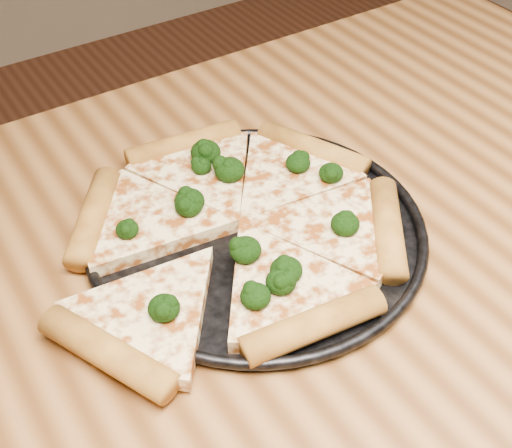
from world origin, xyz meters
TOP-DOWN VIEW (x-y plane):
  - dining_table at (0.00, 0.00)m, footprint 1.20×0.90m
  - pizza_pan at (0.01, 0.13)m, footprint 0.33×0.33m
  - pizza at (-0.01, 0.13)m, footprint 0.37×0.32m
  - broccoli_florets at (0.00, 0.13)m, footprint 0.25×0.22m

SIDE VIEW (x-z plane):
  - dining_table at x=0.00m, z-range 0.28..1.03m
  - pizza_pan at x=0.01m, z-range 0.75..0.77m
  - pizza at x=-0.01m, z-range 0.75..0.78m
  - broccoli_florets at x=0.00m, z-range 0.77..0.79m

